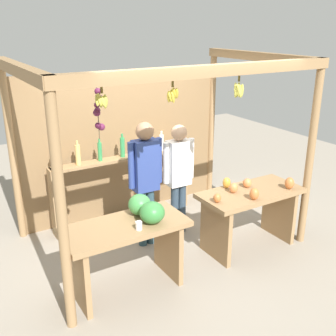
% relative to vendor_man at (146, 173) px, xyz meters
% --- Properties ---
extents(ground_plane, '(12.00, 12.00, 0.00)m').
position_rel_vendor_man_xyz_m(ground_plane, '(0.23, 0.04, -1.02)').
color(ground_plane, gray).
rests_on(ground_plane, ground).
extents(market_stall, '(3.38, 2.22, 2.45)m').
position_rel_vendor_man_xyz_m(market_stall, '(0.23, 0.54, 0.40)').
color(market_stall, '#99754C').
rests_on(market_stall, ground).
extents(fruit_counter_left, '(1.37, 0.64, 1.04)m').
position_rel_vendor_man_xyz_m(fruit_counter_left, '(-0.60, -0.75, -0.36)').
color(fruit_counter_left, '#99754C').
rests_on(fruit_counter_left, ground).
extents(fruit_counter_right, '(1.37, 0.64, 0.96)m').
position_rel_vendor_man_xyz_m(fruit_counter_right, '(1.12, -0.76, -0.42)').
color(fruit_counter_right, '#99754C').
rests_on(fruit_counter_right, ground).
extents(bottle_shelf_unit, '(2.17, 0.22, 1.35)m').
position_rel_vendor_man_xyz_m(bottle_shelf_unit, '(0.06, 0.83, -0.21)').
color(bottle_shelf_unit, '#99754C').
rests_on(bottle_shelf_unit, ground).
extents(vendor_man, '(0.48, 0.23, 1.69)m').
position_rel_vendor_man_xyz_m(vendor_man, '(0.00, 0.00, 0.00)').
color(vendor_man, '#2B4753').
rests_on(vendor_man, ground).
extents(vendor_woman, '(0.48, 0.21, 1.58)m').
position_rel_vendor_man_xyz_m(vendor_woman, '(0.53, 0.05, -0.08)').
color(vendor_woman, '#2D3E4D').
rests_on(vendor_woman, ground).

